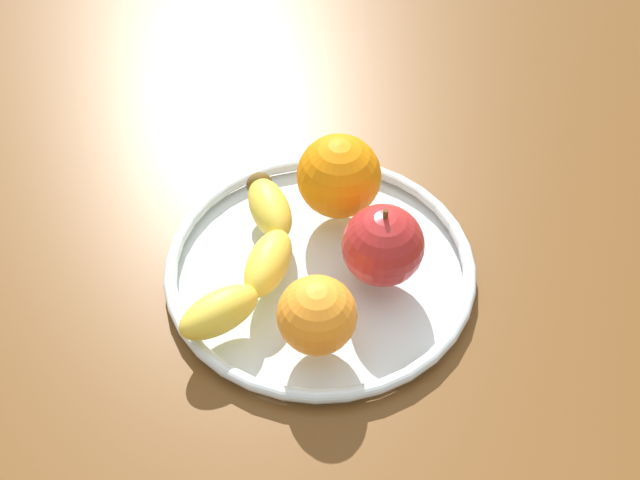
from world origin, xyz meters
TOP-DOWN VIEW (x-y plane):
  - ground_plane at (0.00, 0.00)cm, footprint 169.86×169.86cm
  - fruit_bowl at (0.00, 0.00)cm, footprint 28.33×28.33cm
  - banana at (-0.99, 5.84)cm, footprint 20.17×10.50cm
  - apple at (-1.01, -5.46)cm, footprint 7.24×7.24cm
  - orange_front_left at (-8.35, 0.38)cm, footprint 6.62×6.62cm
  - orange_back_left at (7.07, -1.54)cm, footprint 7.89×7.89cm

SIDE VIEW (x-z plane):
  - ground_plane at x=0.00cm, z-range -4.00..0.00cm
  - fruit_bowl at x=0.00cm, z-range 0.02..1.82cm
  - banana at x=-0.99cm, z-range 1.80..5.41cm
  - orange_front_left at x=-8.35cm, z-range 1.80..8.42cm
  - apple at x=-1.01cm, z-range 1.40..9.44cm
  - orange_back_left at x=7.07cm, z-range 1.80..9.69cm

